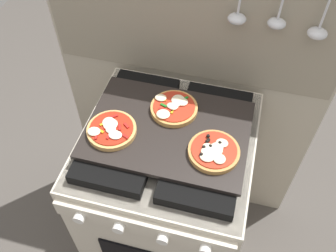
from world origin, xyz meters
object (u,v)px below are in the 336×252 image
at_px(baking_tray, 168,129).
at_px(pizza_right, 214,151).
at_px(pizza_center, 173,107).
at_px(pizza_left, 111,130).
at_px(stove, 168,197).

bearing_deg(baking_tray, pizza_right, -21.57).
bearing_deg(pizza_center, pizza_left, -139.57).
bearing_deg(pizza_right, baking_tray, 158.43).
xyz_separation_m(baking_tray, pizza_left, (-0.18, -0.06, 0.02)).
relative_size(stove, pizza_left, 5.49).
distance_m(baking_tray, pizza_left, 0.19).
height_order(stove, pizza_left, pizza_left).
height_order(pizza_left, pizza_center, same).
height_order(pizza_right, pizza_center, pizza_right).
xyz_separation_m(baking_tray, pizza_right, (0.17, -0.07, 0.02)).
bearing_deg(pizza_right, stove, 158.92).
bearing_deg(stove, pizza_right, -21.08).
xyz_separation_m(pizza_left, pizza_center, (0.17, 0.15, 0.00)).
distance_m(stove, pizza_right, 0.51).
xyz_separation_m(stove, baking_tray, (0.00, 0.00, 0.46)).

